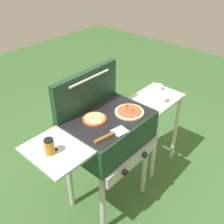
{
  "coord_description": "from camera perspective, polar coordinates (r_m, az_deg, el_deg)",
  "views": [
    {
      "loc": [
        -1.18,
        -1.1,
        2.02
      ],
      "look_at": [
        0.05,
        0.0,
        0.92
      ],
      "focal_mm": 42.65,
      "sensor_mm": 36.0,
      "label": 1
    }
  ],
  "objects": [
    {
      "name": "spatula",
      "position": [
        1.78,
        -0.22,
        -4.96
      ],
      "size": [
        0.27,
        0.11,
        0.02
      ],
      "color": "#B7BABF",
      "rests_on": "grill"
    },
    {
      "name": "grill",
      "position": [
        2.03,
        -1.11,
        -4.63
      ],
      "size": [
        0.96,
        0.53,
        0.9
      ],
      "color": "#193823",
      "rests_on": "ground_plane"
    },
    {
      "name": "pizza_cheese",
      "position": [
        1.93,
        -3.79,
        -1.42
      ],
      "size": [
        0.18,
        0.18,
        0.03
      ],
      "color": "#C64723",
      "rests_on": "grill"
    },
    {
      "name": "topping_bowl_near",
      "position": [
        2.4,
        10.57,
        2.77
      ],
      "size": [
        0.11,
        0.11,
        0.04
      ],
      "color": "silver",
      "rests_on": "prep_table"
    },
    {
      "name": "pizza_pepperoni",
      "position": [
        2.01,
        3.75,
        0.1
      ],
      "size": [
        0.22,
        0.22,
        0.04
      ],
      "color": "beige",
      "rests_on": "grill"
    },
    {
      "name": "sauce_jar",
      "position": [
        1.66,
        -13.19,
        -7.25
      ],
      "size": [
        0.06,
        0.06,
        0.11
      ],
      "color": "#B77A1E",
      "rests_on": "grill"
    },
    {
      "name": "prep_table",
      "position": [
        2.59,
        9.03,
        -1.09
      ],
      "size": [
        0.44,
        0.36,
        0.79
      ],
      "color": "beige",
      "rests_on": "ground_plane"
    },
    {
      "name": "topping_bowl_far",
      "position": [
        2.58,
        9.8,
        5.2
      ],
      "size": [
        0.1,
        0.1,
        0.04
      ],
      "color": "silver",
      "rests_on": "prep_table"
    },
    {
      "name": "ground_plane",
      "position": [
        2.58,
        -0.78,
        -17.72
      ],
      "size": [
        8.0,
        8.0,
        0.0
      ],
      "primitive_type": "plane",
      "color": "#38602D"
    },
    {
      "name": "grill_lid_open",
      "position": [
        2.01,
        -5.54,
        4.79
      ],
      "size": [
        0.63,
        0.08,
        0.3
      ],
      "color": "#193823",
      "rests_on": "grill"
    }
  ]
}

